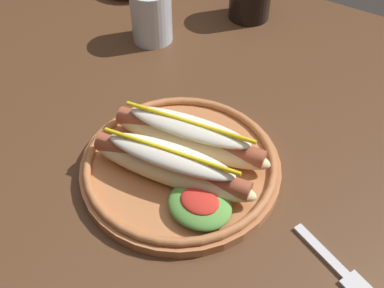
{
  "coord_description": "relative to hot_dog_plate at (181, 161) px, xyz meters",
  "views": [
    {
      "loc": [
        0.23,
        -0.44,
        1.24
      ],
      "look_at": [
        -0.02,
        -0.06,
        0.77
      ],
      "focal_mm": 42.51,
      "sensor_mm": 36.0,
      "label": 1
    }
  ],
  "objects": [
    {
      "name": "hot_dog_plate",
      "position": [
        0.0,
        0.0,
        0.0
      ],
      "size": [
        0.29,
        0.29,
        0.08
      ],
      "color": "#B77042",
      "rests_on": "dining_table"
    },
    {
      "name": "fork",
      "position": [
        0.24,
        -0.02,
        -0.02
      ],
      "size": [
        0.12,
        0.06,
        0.0
      ],
      "rotation": [
        0.0,
        0.0,
        -0.39
      ],
      "color": "silver",
      "rests_on": "dining_table"
    },
    {
      "name": "dining_table",
      "position": [
        0.01,
        0.09,
        -0.11
      ],
      "size": [
        1.42,
        0.99,
        0.74
      ],
      "color": "#51331E",
      "rests_on": "ground_plane"
    },
    {
      "name": "water_cup",
      "position": [
        -0.24,
        0.26,
        0.03
      ],
      "size": [
        0.08,
        0.08,
        0.1
      ],
      "primitive_type": "cylinder",
      "color": "silver",
      "rests_on": "dining_table"
    }
  ]
}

